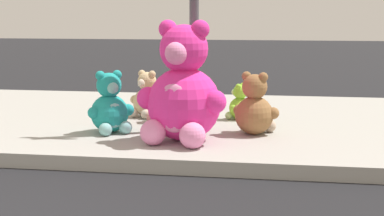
# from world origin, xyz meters

# --- Properties ---
(sidewalk) EXTENTS (28.00, 4.40, 0.15)m
(sidewalk) POSITION_xyz_m (0.00, 5.20, 0.07)
(sidewalk) COLOR #9E9B93
(sidewalk) RESTS_ON ground_plane
(plush_pink_large) EXTENTS (0.99, 0.91, 1.30)m
(plush_pink_large) POSITION_xyz_m (0.96, 3.81, 0.67)
(plush_pink_large) COLOR #F22D93
(plush_pink_large) RESTS_ON sidewalk
(plush_lime) EXTENTS (0.34, 0.35, 0.47)m
(plush_lime) POSITION_xyz_m (1.48, 5.18, 0.34)
(plush_lime) COLOR #8CD133
(plush_lime) RESTS_ON sidewalk
(plush_red) EXTENTS (0.37, 0.37, 0.52)m
(plush_red) POSITION_xyz_m (0.53, 4.82, 0.36)
(plush_red) COLOR red
(plush_red) RESTS_ON sidewalk
(plush_brown) EXTENTS (0.53, 0.51, 0.72)m
(plush_brown) POSITION_xyz_m (1.72, 4.29, 0.44)
(plush_brown) COLOR olive
(plush_brown) RESTS_ON sidewalk
(plush_teal) EXTENTS (0.50, 0.52, 0.72)m
(plush_teal) POSITION_xyz_m (0.06, 4.12, 0.44)
(plush_teal) COLOR teal
(plush_teal) RESTS_ON sidewalk
(plush_tan) EXTENTS (0.44, 0.45, 0.62)m
(plush_tan) POSITION_xyz_m (0.24, 5.16, 0.40)
(plush_tan) COLOR tan
(plush_tan) RESTS_ON sidewalk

